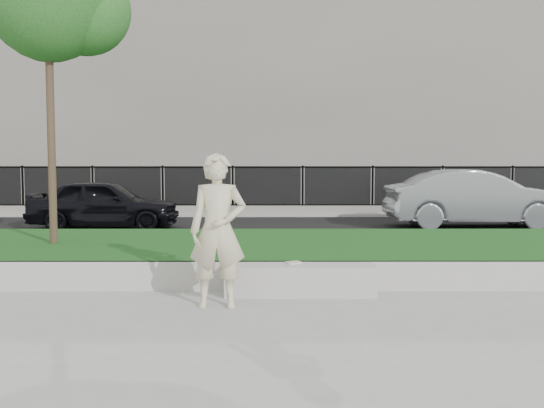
{
  "coord_description": "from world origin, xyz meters",
  "views": [
    {
      "loc": [
        0.59,
        -7.01,
        1.74
      ],
      "look_at": [
        0.61,
        1.2,
        1.16
      ],
      "focal_mm": 40.0,
      "sensor_mm": 36.0,
      "label": 1
    }
  ],
  "objects_px": {
    "man": "(218,231)",
    "car_silver": "(475,198)",
    "car_dark": "(105,204)",
    "book": "(293,263)",
    "stone_bench": "(300,280)"
  },
  "relations": [
    {
      "from": "man",
      "to": "car_silver",
      "type": "xyz_separation_m",
      "value": [
        5.92,
        8.44,
        -0.13
      ]
    },
    {
      "from": "man",
      "to": "car_dark",
      "type": "height_order",
      "value": "man"
    },
    {
      "from": "man",
      "to": "car_dark",
      "type": "xyz_separation_m",
      "value": [
        -3.57,
        8.08,
        -0.24
      ]
    },
    {
      "from": "car_silver",
      "to": "car_dark",
      "type": "bearing_deg",
      "value": 91.57
    },
    {
      "from": "man",
      "to": "book",
      "type": "xyz_separation_m",
      "value": [
        0.93,
        0.72,
        -0.51
      ]
    },
    {
      "from": "stone_bench",
      "to": "car_dark",
      "type": "height_order",
      "value": "car_dark"
    },
    {
      "from": "book",
      "to": "car_dark",
      "type": "xyz_separation_m",
      "value": [
        -4.49,
        7.36,
        0.26
      ]
    },
    {
      "from": "book",
      "to": "car_silver",
      "type": "xyz_separation_m",
      "value": [
        4.99,
        7.72,
        0.38
      ]
    },
    {
      "from": "stone_bench",
      "to": "car_silver",
      "type": "relative_size",
      "value": 0.43
    },
    {
      "from": "stone_bench",
      "to": "car_dark",
      "type": "distance_m",
      "value": 8.74
    },
    {
      "from": "stone_bench",
      "to": "man",
      "type": "relative_size",
      "value": 1.06
    },
    {
      "from": "man",
      "to": "car_dark",
      "type": "distance_m",
      "value": 8.83
    },
    {
      "from": "man",
      "to": "car_silver",
      "type": "height_order",
      "value": "man"
    },
    {
      "from": "book",
      "to": "car_dark",
      "type": "relative_size",
      "value": 0.05
    },
    {
      "from": "man",
      "to": "book",
      "type": "relative_size",
      "value": 9.15
    }
  ]
}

